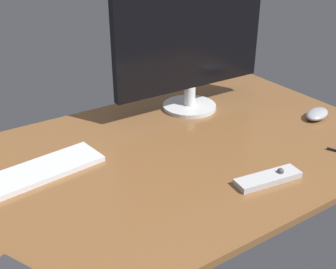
% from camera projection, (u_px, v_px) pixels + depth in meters
% --- Properties ---
extents(desk, '(1.40, 0.84, 0.02)m').
position_uv_depth(desk, '(168.00, 156.00, 1.28)').
color(desk, brown).
rests_on(desk, ground).
extents(monitor, '(0.58, 0.19, 0.44)m').
position_uv_depth(monitor, '(191.00, 44.00, 1.47)').
color(monitor, silver).
rests_on(monitor, desk).
extents(keyboard, '(0.37, 0.16, 0.01)m').
position_uv_depth(keyboard, '(36.00, 172.00, 1.17)').
color(keyboard, silver).
rests_on(keyboard, desk).
extents(computer_mouse, '(0.13, 0.09, 0.03)m').
position_uv_depth(computer_mouse, '(317.00, 114.00, 1.49)').
color(computer_mouse, '#999EA5').
rests_on(computer_mouse, desk).
extents(media_remote, '(0.19, 0.08, 0.03)m').
position_uv_depth(media_remote, '(268.00, 178.00, 1.14)').
color(media_remote, '#B7B7BC').
rests_on(media_remote, desk).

